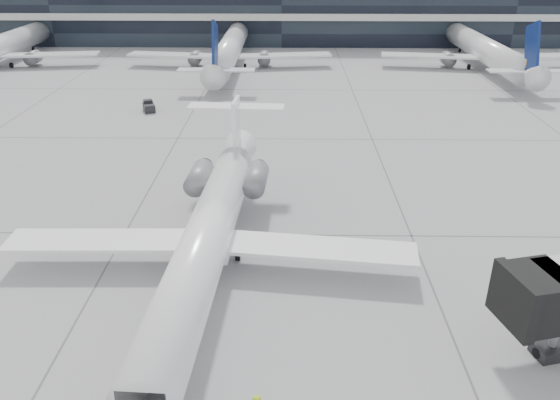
{
  "coord_description": "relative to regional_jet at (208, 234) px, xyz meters",
  "views": [
    {
      "loc": [
        1.41,
        -33.1,
        18.71
      ],
      "look_at": [
        0.86,
        0.21,
        2.6
      ],
      "focal_mm": 35.0,
      "sensor_mm": 36.0,
      "label": 1
    }
  ],
  "objects": [
    {
      "name": "bg_jet_right",
      "position": [
        35.42,
        59.39,
        -2.5
      ],
      "size": [
        32.0,
        40.0,
        9.6
      ],
      "primitive_type": null,
      "color": "white",
      "rests_on": "ground"
    },
    {
      "name": "bg_jet_center",
      "position": [
        -4.58,
        59.39,
        -2.5
      ],
      "size": [
        32.0,
        40.0,
        9.6
      ],
      "primitive_type": null,
      "color": "white",
      "rests_on": "ground"
    },
    {
      "name": "terminal",
      "position": [
        3.42,
        86.39,
        2.5
      ],
      "size": [
        170.0,
        22.0,
        10.0
      ],
      "primitive_type": "cube",
      "color": "black",
      "rests_on": "ground"
    },
    {
      "name": "traffic_cone",
      "position": [
        -0.17,
        8.58,
        -2.24
      ],
      "size": [
        0.41,
        0.41,
        0.54
      ],
      "rotation": [
        0.0,
        0.0,
        0.13
      ],
      "color": "orange",
      "rests_on": "ground"
    },
    {
      "name": "regional_jet",
      "position": [
        0.0,
        0.0,
        0.0
      ],
      "size": [
        25.36,
        31.65,
        7.31
      ],
      "rotation": [
        0.0,
        0.0,
        -0.05
      ],
      "color": "white",
      "rests_on": "ground"
    },
    {
      "name": "ground",
      "position": [
        3.42,
        4.39,
        -2.5
      ],
      "size": [
        220.0,
        220.0,
        0.0
      ],
      "primitive_type": "plane",
      "color": "gray",
      "rests_on": "ground"
    },
    {
      "name": "bg_jet_left",
      "position": [
        -41.58,
        59.39,
        -2.5
      ],
      "size": [
        32.0,
        40.0,
        9.6
      ],
      "primitive_type": null,
      "color": "white",
      "rests_on": "ground"
    },
    {
      "name": "far_tug",
      "position": [
        -11.76,
        34.0,
        -1.91
      ],
      "size": [
        1.89,
        2.35,
        1.3
      ],
      "rotation": [
        0.0,
        0.0,
        0.38
      ],
      "color": "black",
      "rests_on": "ground"
    }
  ]
}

